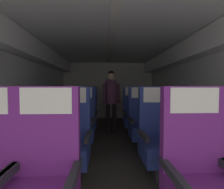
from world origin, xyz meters
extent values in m
cube|color=#3D3833|center=(0.00, 3.19, -0.01)|extent=(3.61, 6.79, 0.02)
cube|color=silver|center=(-1.71, 3.19, 1.06)|extent=(0.08, 6.39, 2.12)
cube|color=silver|center=(1.71, 3.19, 1.06)|extent=(0.08, 6.39, 2.12)
cube|color=silver|center=(0.00, 3.19, 2.12)|extent=(3.49, 6.39, 0.06)
cube|color=silver|center=(0.00, 6.41, 1.06)|extent=(3.49, 0.06, 2.12)
cube|color=white|center=(-1.53, 3.19, 1.90)|extent=(0.28, 6.13, 0.36)
cube|color=white|center=(1.53, 3.19, 1.90)|extent=(0.28, 6.13, 0.36)
cube|color=white|center=(0.00, 3.19, 2.08)|extent=(0.12, 5.75, 0.02)
cylinder|color=white|center=(1.66, 3.19, 1.10)|extent=(0.01, 0.26, 0.26)
cylinder|color=white|center=(1.66, 4.26, 1.10)|extent=(0.01, 0.26, 0.26)
cylinder|color=white|center=(1.66, 5.32, 1.10)|extent=(0.01, 0.26, 0.26)
cube|color=#28282D|center=(-0.82, 1.27, 0.57)|extent=(0.05, 0.42, 0.06)
cube|color=#6B237A|center=(-0.57, 1.47, 0.83)|extent=(0.48, 0.09, 0.70)
cube|color=#28282D|center=(-0.34, 1.27, 0.57)|extent=(0.05, 0.42, 0.06)
cube|color=#28282D|center=(-0.80, 1.27, 0.57)|extent=(0.05, 0.42, 0.06)
cube|color=silver|center=(-0.57, 1.42, 1.06)|extent=(0.38, 0.01, 0.20)
cube|color=#6B237A|center=(0.57, 1.46, 0.83)|extent=(0.48, 0.09, 0.70)
cube|color=#28282D|center=(0.34, 1.26, 0.57)|extent=(0.05, 0.42, 0.06)
cube|color=silver|center=(0.57, 1.41, 1.06)|extent=(0.38, 0.01, 0.20)
cube|color=#38383D|center=(-1.06, 2.19, 0.12)|extent=(0.17, 0.18, 0.24)
cube|color=navy|center=(-1.06, 2.19, 0.36)|extent=(0.48, 0.50, 0.24)
cube|color=navy|center=(-1.06, 2.39, 0.83)|extent=(0.48, 0.09, 0.70)
cube|color=#28282D|center=(-0.83, 2.19, 0.57)|extent=(0.05, 0.42, 0.06)
cube|color=#28282D|center=(-1.29, 2.19, 0.57)|extent=(0.05, 0.42, 0.06)
cube|color=silver|center=(-1.06, 2.35, 1.06)|extent=(0.38, 0.01, 0.20)
cube|color=#38383D|center=(-0.57, 2.17, 0.12)|extent=(0.17, 0.18, 0.24)
cube|color=navy|center=(-0.57, 2.17, 0.36)|extent=(0.48, 0.50, 0.24)
cube|color=navy|center=(-0.57, 2.37, 0.83)|extent=(0.48, 0.09, 0.70)
cube|color=#28282D|center=(-0.33, 2.17, 0.57)|extent=(0.05, 0.42, 0.06)
cube|color=#28282D|center=(-0.80, 2.17, 0.57)|extent=(0.05, 0.42, 0.06)
cube|color=silver|center=(-0.57, 2.32, 1.06)|extent=(0.38, 0.01, 0.20)
cube|color=#38383D|center=(1.06, 2.17, 0.12)|extent=(0.17, 0.18, 0.24)
cube|color=navy|center=(1.06, 2.17, 0.36)|extent=(0.48, 0.50, 0.24)
cube|color=navy|center=(1.06, 2.38, 0.83)|extent=(0.48, 0.09, 0.70)
cube|color=#28282D|center=(1.29, 2.17, 0.57)|extent=(0.05, 0.42, 0.06)
cube|color=#28282D|center=(0.83, 2.17, 0.57)|extent=(0.05, 0.42, 0.06)
cube|color=silver|center=(1.06, 2.33, 1.06)|extent=(0.38, 0.01, 0.20)
cube|color=#38383D|center=(0.58, 2.18, 0.12)|extent=(0.17, 0.18, 0.24)
cube|color=navy|center=(0.58, 2.18, 0.36)|extent=(0.48, 0.50, 0.24)
cube|color=navy|center=(0.58, 2.39, 0.83)|extent=(0.48, 0.09, 0.70)
cube|color=#28282D|center=(0.81, 2.18, 0.57)|extent=(0.05, 0.42, 0.06)
cube|color=#28282D|center=(0.35, 2.18, 0.57)|extent=(0.05, 0.42, 0.06)
cube|color=silver|center=(0.58, 2.34, 1.06)|extent=(0.38, 0.01, 0.20)
cube|color=#38383D|center=(-1.06, 3.11, 0.12)|extent=(0.17, 0.18, 0.24)
cube|color=navy|center=(-1.06, 3.11, 0.36)|extent=(0.48, 0.50, 0.24)
cube|color=navy|center=(-1.06, 3.31, 0.83)|extent=(0.48, 0.09, 0.70)
cube|color=#28282D|center=(-0.83, 3.11, 0.57)|extent=(0.05, 0.42, 0.06)
cube|color=#28282D|center=(-1.29, 3.11, 0.57)|extent=(0.05, 0.42, 0.06)
cube|color=silver|center=(-1.06, 3.26, 1.06)|extent=(0.38, 0.01, 0.20)
cube|color=#38383D|center=(-0.56, 3.09, 0.12)|extent=(0.17, 0.18, 0.24)
cube|color=navy|center=(-0.56, 3.09, 0.36)|extent=(0.48, 0.50, 0.24)
cube|color=navy|center=(-0.56, 3.30, 0.83)|extent=(0.48, 0.09, 0.70)
cube|color=#28282D|center=(-0.33, 3.09, 0.57)|extent=(0.05, 0.42, 0.06)
cube|color=#28282D|center=(-0.79, 3.09, 0.57)|extent=(0.05, 0.42, 0.06)
cube|color=silver|center=(-0.56, 3.25, 1.06)|extent=(0.38, 0.01, 0.20)
cube|color=#38383D|center=(1.06, 3.09, 0.12)|extent=(0.17, 0.18, 0.24)
cube|color=navy|center=(1.06, 3.09, 0.36)|extent=(0.48, 0.50, 0.24)
cube|color=navy|center=(1.06, 3.30, 0.83)|extent=(0.48, 0.09, 0.70)
cube|color=#28282D|center=(1.29, 3.09, 0.57)|extent=(0.05, 0.42, 0.06)
cube|color=#28282D|center=(0.83, 3.09, 0.57)|extent=(0.05, 0.42, 0.06)
cube|color=silver|center=(1.06, 3.25, 1.06)|extent=(0.38, 0.01, 0.20)
cube|color=#38383D|center=(0.57, 3.11, 0.12)|extent=(0.17, 0.18, 0.24)
cube|color=navy|center=(0.57, 3.11, 0.36)|extent=(0.48, 0.50, 0.24)
cube|color=navy|center=(0.57, 3.32, 0.83)|extent=(0.48, 0.09, 0.70)
cube|color=#28282D|center=(0.80, 3.11, 0.57)|extent=(0.05, 0.42, 0.06)
cube|color=#28282D|center=(0.34, 3.11, 0.57)|extent=(0.05, 0.42, 0.06)
cube|color=silver|center=(0.57, 3.27, 1.06)|extent=(0.38, 0.01, 0.20)
cube|color=#38383D|center=(-1.05, 4.01, 0.12)|extent=(0.17, 0.18, 0.24)
cube|color=navy|center=(-1.05, 4.01, 0.36)|extent=(0.48, 0.50, 0.24)
cube|color=navy|center=(-1.05, 4.22, 0.83)|extent=(0.48, 0.09, 0.70)
cube|color=#28282D|center=(-0.82, 4.01, 0.57)|extent=(0.05, 0.42, 0.06)
cube|color=#28282D|center=(-1.29, 4.01, 0.57)|extent=(0.05, 0.42, 0.06)
cube|color=silver|center=(-1.05, 4.17, 1.06)|extent=(0.38, 0.01, 0.20)
cube|color=#38383D|center=(-0.57, 4.01, 0.12)|extent=(0.17, 0.18, 0.24)
cube|color=navy|center=(-0.57, 4.01, 0.36)|extent=(0.48, 0.50, 0.24)
cube|color=navy|center=(-0.57, 4.22, 0.83)|extent=(0.48, 0.09, 0.70)
cube|color=#28282D|center=(-0.34, 4.01, 0.57)|extent=(0.05, 0.42, 0.06)
cube|color=#28282D|center=(-0.80, 4.01, 0.57)|extent=(0.05, 0.42, 0.06)
cube|color=silver|center=(-0.57, 4.17, 1.06)|extent=(0.38, 0.01, 0.20)
cube|color=#38383D|center=(1.06, 4.03, 0.12)|extent=(0.17, 0.18, 0.24)
cube|color=navy|center=(1.06, 4.03, 0.36)|extent=(0.48, 0.50, 0.24)
cube|color=navy|center=(1.06, 4.24, 0.83)|extent=(0.48, 0.09, 0.70)
cube|color=#28282D|center=(1.29, 4.03, 0.57)|extent=(0.05, 0.42, 0.06)
cube|color=#28282D|center=(0.83, 4.03, 0.57)|extent=(0.05, 0.42, 0.06)
cube|color=silver|center=(1.06, 4.19, 1.06)|extent=(0.38, 0.01, 0.20)
cube|color=#38383D|center=(0.57, 4.03, 0.12)|extent=(0.17, 0.18, 0.24)
cube|color=navy|center=(0.57, 4.03, 0.36)|extent=(0.48, 0.50, 0.24)
cube|color=navy|center=(0.57, 4.24, 0.83)|extent=(0.48, 0.09, 0.70)
cube|color=#28282D|center=(0.80, 4.03, 0.57)|extent=(0.05, 0.42, 0.06)
cube|color=#28282D|center=(0.34, 4.03, 0.57)|extent=(0.05, 0.42, 0.06)
cube|color=silver|center=(0.57, 4.19, 1.06)|extent=(0.38, 0.01, 0.20)
cylinder|color=black|center=(-0.04, 4.34, 0.37)|extent=(0.11, 0.11, 0.75)
cylinder|color=black|center=(0.12, 4.34, 0.37)|extent=(0.11, 0.11, 0.75)
cylinder|color=#5B2D4C|center=(0.04, 4.34, 1.04)|extent=(0.28, 0.28, 0.59)
cylinder|color=#5B2D4C|center=(-0.14, 4.34, 1.01)|extent=(0.07, 0.07, 0.50)
cylinder|color=#5B2D4C|center=(0.22, 4.34, 1.01)|extent=(0.07, 0.07, 0.50)
sphere|color=tan|center=(0.04, 4.34, 1.45)|extent=(0.21, 0.21, 0.21)
sphere|color=black|center=(0.04, 4.34, 1.49)|extent=(0.18, 0.18, 0.18)
camera|label=1|loc=(-0.13, 0.17, 1.16)|focal=26.36mm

